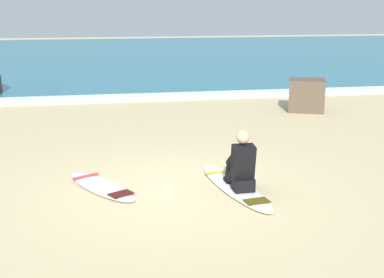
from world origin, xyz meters
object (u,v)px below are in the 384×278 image
object	(u,v)px
surfboard_spare_near	(102,186)
shoreline_rock	(307,95)
surfer_seated	(241,166)
surfboard_main	(235,186)

from	to	relation	value
surfboard_spare_near	shoreline_rock	world-z (taller)	shoreline_rock
surfboard_spare_near	shoreline_rock	xyz separation A→B (m)	(5.72, 5.42, 0.41)
surfer_seated	surfboard_spare_near	size ratio (longest dim) A/B	0.51
surfboard_main	surfboard_spare_near	world-z (taller)	same
surfboard_main	surfer_seated	xyz separation A→B (m)	(0.05, -0.18, 0.40)
shoreline_rock	surfboard_spare_near	bearing A→B (deg)	-136.53
surfboard_main	shoreline_rock	distance (m)	6.87
surfer_seated	surfboard_spare_near	world-z (taller)	surfer_seated
surfer_seated	shoreline_rock	xyz separation A→B (m)	(3.55, 6.02, 0.00)
surfer_seated	shoreline_rock	distance (m)	6.99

